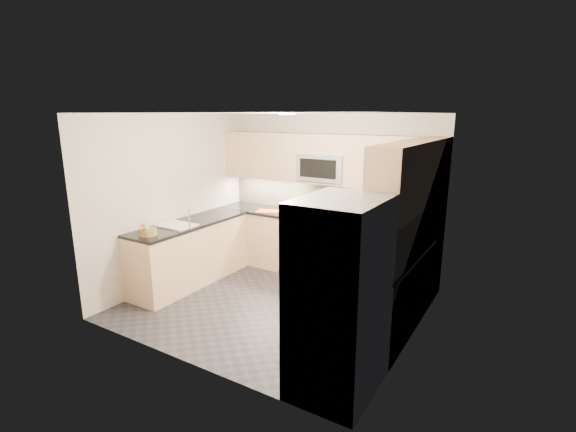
{
  "coord_description": "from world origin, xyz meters",
  "views": [
    {
      "loc": [
        2.84,
        -4.32,
        2.48
      ],
      "look_at": [
        0.0,
        0.35,
        1.15
      ],
      "focal_mm": 26.0,
      "sensor_mm": 36.0,
      "label": 1
    }
  ],
  "objects_px": {
    "refrigerator": "(339,297)",
    "fruit_basket": "(148,232)",
    "gas_range": "(319,247)",
    "cutting_board": "(268,211)",
    "utensil_bowl": "(428,227)",
    "microwave": "(324,167)"
  },
  "relations": [
    {
      "from": "gas_range",
      "to": "cutting_board",
      "type": "height_order",
      "value": "cutting_board"
    },
    {
      "from": "refrigerator",
      "to": "fruit_basket",
      "type": "distance_m",
      "value": 2.94
    },
    {
      "from": "gas_range",
      "to": "fruit_basket",
      "type": "height_order",
      "value": "fruit_basket"
    },
    {
      "from": "utensil_bowl",
      "to": "fruit_basket",
      "type": "xyz_separation_m",
      "value": [
        -3.1,
        -2.05,
        -0.03
      ]
    },
    {
      "from": "gas_range",
      "to": "refrigerator",
      "type": "height_order",
      "value": "refrigerator"
    },
    {
      "from": "cutting_board",
      "to": "gas_range",
      "type": "bearing_deg",
      "value": 6.21
    },
    {
      "from": "gas_range",
      "to": "refrigerator",
      "type": "relative_size",
      "value": 0.51
    },
    {
      "from": "gas_range",
      "to": "fruit_basket",
      "type": "relative_size",
      "value": 3.95
    },
    {
      "from": "fruit_basket",
      "to": "cutting_board",
      "type": "bearing_deg",
      "value": 73.73
    },
    {
      "from": "gas_range",
      "to": "microwave",
      "type": "bearing_deg",
      "value": 90.0
    },
    {
      "from": "utensil_bowl",
      "to": "gas_range",
      "type": "bearing_deg",
      "value": 179.92
    },
    {
      "from": "cutting_board",
      "to": "microwave",
      "type": "bearing_deg",
      "value": 14.0
    },
    {
      "from": "utensil_bowl",
      "to": "cutting_board",
      "type": "height_order",
      "value": "utensil_bowl"
    },
    {
      "from": "fruit_basket",
      "to": "refrigerator",
      "type": "bearing_deg",
      "value": -7.2
    },
    {
      "from": "refrigerator",
      "to": "utensil_bowl",
      "type": "xyz_separation_m",
      "value": [
        0.19,
        2.42,
        0.12
      ]
    },
    {
      "from": "refrigerator",
      "to": "cutting_board",
      "type": "relative_size",
      "value": 4.99
    },
    {
      "from": "cutting_board",
      "to": "fruit_basket",
      "type": "bearing_deg",
      "value": -106.27
    },
    {
      "from": "microwave",
      "to": "refrigerator",
      "type": "xyz_separation_m",
      "value": [
        1.45,
        -2.55,
        -0.8
      ]
    },
    {
      "from": "gas_range",
      "to": "fruit_basket",
      "type": "distance_m",
      "value": 2.58
    },
    {
      "from": "microwave",
      "to": "cutting_board",
      "type": "height_order",
      "value": "microwave"
    },
    {
      "from": "utensil_bowl",
      "to": "microwave",
      "type": "bearing_deg",
      "value": 175.56
    },
    {
      "from": "microwave",
      "to": "fruit_basket",
      "type": "bearing_deg",
      "value": -123.82
    }
  ]
}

